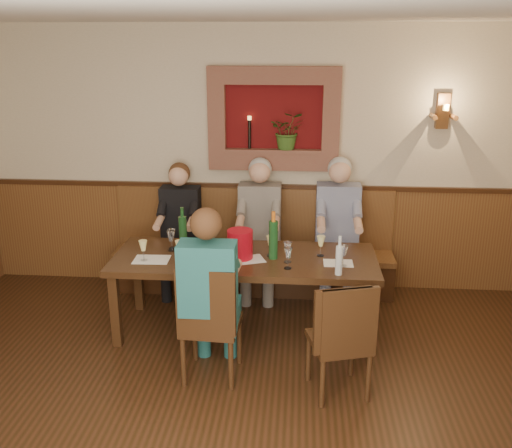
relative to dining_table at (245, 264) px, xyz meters
The scene contains 32 objects.
room_shell 2.21m from the dining_table, 90.00° to the right, with size 6.04×6.04×2.82m.
wainscoting 1.85m from the dining_table, 90.00° to the right, with size 6.02×6.02×1.15m.
wall_niche 1.59m from the dining_table, 77.58° to the left, with size 1.36×0.30×1.06m.
wall_sconce 2.53m from the dining_table, 29.61° to the left, with size 0.25×0.20×0.35m.
dining_table is the anchor object (origin of this frame).
bench 1.01m from the dining_table, 90.00° to the left, with size 3.00×0.45×1.11m.
chair_near_left 0.89m from the dining_table, 104.22° to the right, with size 0.48×0.48×1.01m.
chair_near_right 1.30m from the dining_table, 48.67° to the right, with size 0.53×0.53×0.96m.
person_bench_left 1.15m from the dining_table, 132.88° to the left, with size 0.41×0.51×1.41m.
person_bench_mid 0.84m from the dining_table, 85.10° to the left, with size 0.44×0.54×1.48m.
person_bench_right 1.22m from the dining_table, 43.17° to the left, with size 0.45×0.55×1.50m.
person_chair_front 0.80m from the dining_table, 104.22° to the right, with size 0.44×0.54×1.47m.
spittoon_bucket 0.21m from the dining_table, 138.04° to the right, with size 0.23×0.23×0.26m, color red.
wine_bottle_green_a 0.37m from the dining_table, ahead, with size 0.10×0.10×0.44m.
wine_bottle_green_b 0.67m from the dining_table, 164.67° to the left, with size 0.08×0.08×0.41m.
water_bottle 0.92m from the dining_table, 22.53° to the right, with size 0.06×0.06×0.34m.
tasting_sheet_a 0.84m from the dining_table, behind, with size 0.32×0.23×0.00m, color white.
tasting_sheet_b 0.11m from the dining_table, 67.36° to the right, with size 0.30×0.21×0.00m, color white.
tasting_sheet_c 0.85m from the dining_table, ahead, with size 0.26×0.18×0.00m, color white.
tasting_sheet_d 0.36m from the dining_table, 126.70° to the right, with size 0.31×0.22×0.00m, color white.
wine_glass_0 0.92m from the dining_table, 169.29° to the right, with size 0.08×0.08×0.19m, color #F8EF94, non-canonical shape.
wine_glass_1 0.73m from the dining_table, behind, with size 0.08×0.08×0.19m, color white, non-canonical shape.
wine_glass_2 0.61m from the dining_table, 165.56° to the right, with size 0.08×0.08×0.19m, color #F8EF94, non-canonical shape.
wine_glass_3 0.40m from the dining_table, 167.25° to the left, with size 0.08×0.08×0.19m, color white, non-canonical shape.
wine_glass_4 0.24m from the dining_table, 118.36° to the right, with size 0.08×0.08×0.19m, color #F8EF94, non-canonical shape.
wine_glass_5 0.29m from the dining_table, 10.88° to the left, with size 0.08×0.08×0.19m, color #F8EF94, non-canonical shape.
wine_glass_6 0.50m from the dining_table, 31.82° to the right, with size 0.08×0.08×0.19m, color white, non-canonical shape.
wine_glass_7 0.71m from the dining_table, ahead, with size 0.08×0.08×0.19m, color #F8EF94, non-canonical shape.
wine_glass_8 0.91m from the dining_table, 10.22° to the right, with size 0.08×0.08×0.19m, color white, non-canonical shape.
wine_glass_9 0.37m from the dining_table, 113.35° to the right, with size 0.08×0.08×0.19m, color #F8EF94, non-canonical shape.
wine_glass_10 0.44m from the dining_table, 15.00° to the right, with size 0.08×0.08×0.19m, color white, non-canonical shape.
wine_glass_11 0.74m from the dining_table, 167.40° to the left, with size 0.08×0.08×0.19m, color white, non-canonical shape.
Camera 1 is at (0.48, -2.97, 2.66)m, focal length 40.00 mm.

